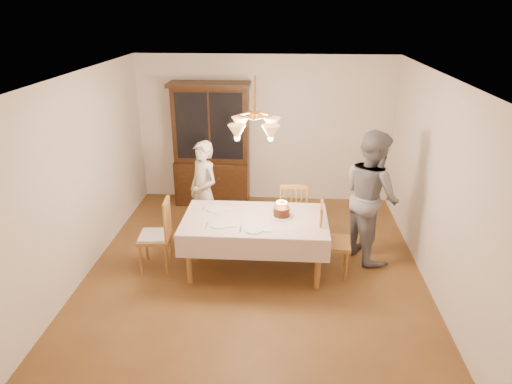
# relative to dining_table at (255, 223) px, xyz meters

# --- Properties ---
(ground) EXTENTS (5.00, 5.00, 0.00)m
(ground) POSITION_rel_dining_table_xyz_m (0.00, 0.00, -0.68)
(ground) COLOR brown
(ground) RESTS_ON ground
(room_shell) EXTENTS (5.00, 5.00, 5.00)m
(room_shell) POSITION_rel_dining_table_xyz_m (0.00, 0.00, 0.90)
(room_shell) COLOR white
(room_shell) RESTS_ON ground
(dining_table) EXTENTS (1.90, 1.10, 0.76)m
(dining_table) POSITION_rel_dining_table_xyz_m (0.00, 0.00, 0.00)
(dining_table) COLOR #965F2B
(dining_table) RESTS_ON ground
(china_hutch) EXTENTS (1.38, 0.54, 2.16)m
(china_hutch) POSITION_rel_dining_table_xyz_m (-0.92, 2.25, 0.36)
(china_hutch) COLOR black
(china_hutch) RESTS_ON ground
(chair_far_side) EXTENTS (0.47, 0.45, 1.00)m
(chair_far_side) POSITION_rel_dining_table_xyz_m (0.53, 0.80, -0.24)
(chair_far_side) COLOR #965F2B
(chair_far_side) RESTS_ON ground
(chair_left_end) EXTENTS (0.45, 0.47, 1.00)m
(chair_left_end) POSITION_rel_dining_table_xyz_m (-1.35, -0.05, -0.23)
(chair_left_end) COLOR #965F2B
(chair_left_end) RESTS_ON ground
(chair_right_end) EXTENTS (0.46, 0.47, 1.00)m
(chair_right_end) POSITION_rel_dining_table_xyz_m (1.04, -0.04, -0.24)
(chair_right_end) COLOR #965F2B
(chair_right_end) RESTS_ON ground
(elderly_woman) EXTENTS (0.66, 0.67, 1.55)m
(elderly_woman) POSITION_rel_dining_table_xyz_m (-0.82, 0.81, 0.09)
(elderly_woman) COLOR beige
(elderly_woman) RESTS_ON ground
(adult_in_grey) EXTENTS (0.99, 1.10, 1.85)m
(adult_in_grey) POSITION_rel_dining_table_xyz_m (1.57, 0.48, 0.24)
(adult_in_grey) COLOR slate
(adult_in_grey) RESTS_ON ground
(birthday_cake) EXTENTS (0.30, 0.30, 0.21)m
(birthday_cake) POSITION_rel_dining_table_xyz_m (0.35, 0.08, 0.14)
(birthday_cake) COLOR white
(birthday_cake) RESTS_ON dining_table
(place_setting_near_left) EXTENTS (0.38, 0.23, 0.02)m
(place_setting_near_left) POSITION_rel_dining_table_xyz_m (-0.42, -0.24, 0.08)
(place_setting_near_left) COLOR white
(place_setting_near_left) RESTS_ON dining_table
(place_setting_near_right) EXTENTS (0.39, 0.24, 0.02)m
(place_setting_near_right) POSITION_rel_dining_table_xyz_m (0.02, -0.34, 0.08)
(place_setting_near_right) COLOR white
(place_setting_near_right) RESTS_ON dining_table
(place_setting_far_left) EXTENTS (0.39, 0.25, 0.02)m
(place_setting_far_left) POSITION_rel_dining_table_xyz_m (-0.55, 0.25, 0.08)
(place_setting_far_left) COLOR white
(place_setting_far_left) RESTS_ON dining_table
(chandelier) EXTENTS (0.62, 0.62, 0.73)m
(chandelier) POSITION_rel_dining_table_xyz_m (-0.00, -0.00, 1.29)
(chandelier) COLOR #BF8C3F
(chandelier) RESTS_ON ground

